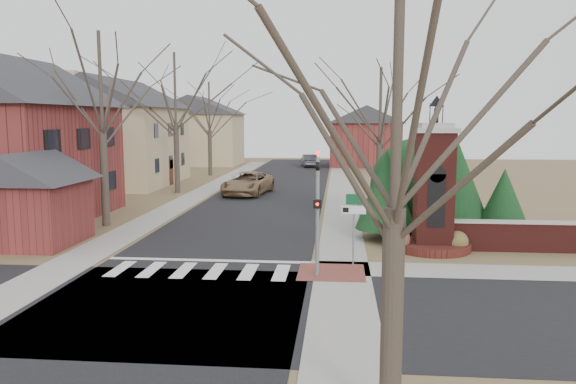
# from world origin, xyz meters

# --- Properties ---
(ground) EXTENTS (120.00, 120.00, 0.00)m
(ground) POSITION_xyz_m (0.00, 0.00, 0.00)
(ground) COLOR brown
(ground) RESTS_ON ground
(main_street) EXTENTS (8.00, 70.00, 0.01)m
(main_street) POSITION_xyz_m (0.00, 22.00, 0.01)
(main_street) COLOR black
(main_street) RESTS_ON ground
(cross_street) EXTENTS (120.00, 8.00, 0.01)m
(cross_street) POSITION_xyz_m (0.00, -3.00, 0.01)
(cross_street) COLOR black
(cross_street) RESTS_ON ground
(crosswalk_zone) EXTENTS (8.00, 2.20, 0.02)m
(crosswalk_zone) POSITION_xyz_m (0.00, 0.80, 0.01)
(crosswalk_zone) COLOR silver
(crosswalk_zone) RESTS_ON ground
(stop_bar) EXTENTS (8.00, 0.35, 0.02)m
(stop_bar) POSITION_xyz_m (0.00, 2.30, 0.01)
(stop_bar) COLOR silver
(stop_bar) RESTS_ON ground
(sidewalk_right_main) EXTENTS (2.00, 60.00, 0.02)m
(sidewalk_right_main) POSITION_xyz_m (5.20, 22.00, 0.01)
(sidewalk_right_main) COLOR gray
(sidewalk_right_main) RESTS_ON ground
(sidewalk_left) EXTENTS (2.00, 60.00, 0.02)m
(sidewalk_left) POSITION_xyz_m (-5.20, 22.00, 0.01)
(sidewalk_left) COLOR gray
(sidewalk_left) RESTS_ON ground
(curb_apron) EXTENTS (2.40, 2.40, 0.02)m
(curb_apron) POSITION_xyz_m (4.80, 1.00, 0.01)
(curb_apron) COLOR brown
(curb_apron) RESTS_ON ground
(traffic_signal_pole) EXTENTS (0.28, 0.41, 4.50)m
(traffic_signal_pole) POSITION_xyz_m (4.30, 0.57, 2.59)
(traffic_signal_pole) COLOR slate
(traffic_signal_pole) RESTS_ON ground
(sign_post) EXTENTS (0.90, 0.07, 2.75)m
(sign_post) POSITION_xyz_m (5.59, 1.99, 1.95)
(sign_post) COLOR slate
(sign_post) RESTS_ON ground
(brick_gate_monument) EXTENTS (3.20, 3.20, 6.47)m
(brick_gate_monument) POSITION_xyz_m (9.00, 4.99, 2.17)
(brick_gate_monument) COLOR #4F1B17
(brick_gate_monument) RESTS_ON ground
(brick_garden_wall) EXTENTS (7.50, 0.50, 1.30)m
(brick_garden_wall) POSITION_xyz_m (13.50, 5.00, 0.66)
(brick_garden_wall) COLOR #4F1B17
(brick_garden_wall) RESTS_ON ground
(house_brick_left) EXTENTS (9.80, 11.80, 9.42)m
(house_brick_left) POSITION_xyz_m (-13.01, 9.99, 4.66)
(house_brick_left) COLOR maroon
(house_brick_left) RESTS_ON ground
(house_stucco_left) EXTENTS (9.80, 12.80, 9.28)m
(house_stucco_left) POSITION_xyz_m (-13.50, 27.00, 4.59)
(house_stucco_left) COLOR tan
(house_stucco_left) RESTS_ON ground
(garage_left) EXTENTS (4.80, 4.80, 4.29)m
(garage_left) POSITION_xyz_m (-8.52, 4.49, 2.24)
(garage_left) COLOR maroon
(garage_left) RESTS_ON ground
(house_distant_left) EXTENTS (10.80, 8.80, 8.53)m
(house_distant_left) POSITION_xyz_m (-12.01, 48.00, 4.25)
(house_distant_left) COLOR tan
(house_distant_left) RESTS_ON ground
(house_distant_right) EXTENTS (8.80, 8.80, 7.30)m
(house_distant_right) POSITION_xyz_m (7.99, 47.99, 3.65)
(house_distant_right) COLOR maroon
(house_distant_right) RESTS_ON ground
(evergreen_near) EXTENTS (2.80, 2.80, 4.10)m
(evergreen_near) POSITION_xyz_m (7.20, 7.00, 2.30)
(evergreen_near) COLOR #473D33
(evergreen_near) RESTS_ON ground
(evergreen_mid) EXTENTS (3.40, 3.40, 4.70)m
(evergreen_mid) POSITION_xyz_m (10.50, 8.20, 2.60)
(evergreen_mid) COLOR #473D33
(evergreen_mid) RESTS_ON ground
(evergreen_far) EXTENTS (2.40, 2.40, 3.30)m
(evergreen_far) POSITION_xyz_m (12.50, 7.20, 1.90)
(evergreen_far) COLOR #473D33
(evergreen_far) RESTS_ON ground
(evergreen_mass) EXTENTS (4.80, 4.80, 4.80)m
(evergreen_mass) POSITION_xyz_m (9.00, 9.50, 2.40)
(evergreen_mass) COLOR black
(evergreen_mass) RESTS_ON ground
(bare_tree_0) EXTENTS (8.05, 8.05, 11.15)m
(bare_tree_0) POSITION_xyz_m (-7.00, 9.00, 7.70)
(bare_tree_0) COLOR #473D33
(bare_tree_0) RESTS_ON ground
(bare_tree_1) EXTENTS (8.40, 8.40, 11.64)m
(bare_tree_1) POSITION_xyz_m (-7.00, 22.00, 8.03)
(bare_tree_1) COLOR #473D33
(bare_tree_1) RESTS_ON ground
(bare_tree_2) EXTENTS (7.35, 7.35, 10.19)m
(bare_tree_2) POSITION_xyz_m (-7.50, 35.00, 7.03)
(bare_tree_2) COLOR #473D33
(bare_tree_2) RESTS_ON ground
(bare_tree_3) EXTENTS (7.00, 7.00, 9.70)m
(bare_tree_3) POSITION_xyz_m (7.50, 16.00, 6.69)
(bare_tree_3) COLOR #473D33
(bare_tree_3) RESTS_ON ground
(bare_tree_4) EXTENTS (6.65, 6.65, 9.21)m
(bare_tree_4) POSITION_xyz_m (6.00, -9.00, 6.35)
(bare_tree_4) COLOR #473D33
(bare_tree_4) RESTS_ON ground
(pickup_truck) EXTENTS (3.53, 6.23, 1.64)m
(pickup_truck) POSITION_xyz_m (-1.60, 21.60, 0.82)
(pickup_truck) COLOR #866849
(pickup_truck) RESTS_ON ground
(distant_car) EXTENTS (2.23, 4.55, 1.44)m
(distant_car) POSITION_xyz_m (1.60, 45.83, 0.72)
(distant_car) COLOR #373A3F
(distant_car) RESTS_ON ground
(dry_shrub_left) EXTENTS (1.03, 1.03, 1.03)m
(dry_shrub_left) POSITION_xyz_m (7.53, 4.60, 0.52)
(dry_shrub_left) COLOR brown
(dry_shrub_left) RESTS_ON ground
(dry_shrub_right) EXTENTS (0.91, 0.91, 0.91)m
(dry_shrub_right) POSITION_xyz_m (9.96, 4.60, 0.46)
(dry_shrub_right) COLOR brown
(dry_shrub_right) RESTS_ON ground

